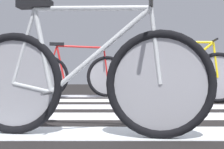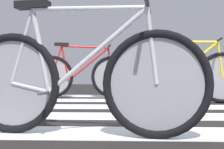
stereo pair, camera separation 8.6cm
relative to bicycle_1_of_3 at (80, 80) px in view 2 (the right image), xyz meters
name	(u,v)px [view 2 (the right image)]	position (x,y,z in m)	size (l,w,h in m)	color
ground	(140,116)	(0.47, 0.92, -0.40)	(18.00, 14.00, 0.02)	black
crosswalk_markings	(143,116)	(0.50, 0.84, -0.38)	(5.40, 5.00, 0.00)	silver
bicycle_1_of_3	(80,80)	(0.00, 0.00, 0.00)	(1.73, 0.52, 0.93)	black
bicycle_2_of_3	(184,76)	(1.18, 2.12, 0.00)	(1.72, 0.54, 0.93)	black
cyclist_2_of_3	(162,58)	(0.88, 2.17, 0.26)	(0.37, 0.44, 0.99)	#A87A5B
bicycle_3_of_3	(82,75)	(-0.39, 2.85, 0.00)	(1.72, 0.55, 0.93)	black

